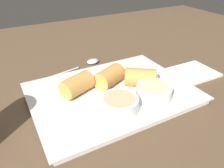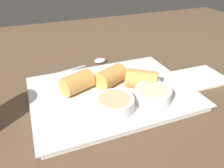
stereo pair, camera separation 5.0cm
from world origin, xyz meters
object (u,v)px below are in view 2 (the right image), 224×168
(serving_plate, at_px, (112,93))
(dipping_bowl_near, at_px, (115,104))
(spoon, at_px, (95,62))
(napkin, at_px, (201,77))
(dipping_bowl_far, at_px, (153,94))

(serving_plate, height_order, dipping_bowl_near, dipping_bowl_near)
(serving_plate, height_order, spoon, serving_plate)
(serving_plate, relative_size, napkin, 2.97)
(napkin, bearing_deg, serving_plate, -2.03)
(dipping_bowl_near, bearing_deg, napkin, -167.21)
(spoon, bearing_deg, napkin, 141.37)
(dipping_bowl_near, height_order, dipping_bowl_far, same)
(dipping_bowl_near, relative_size, spoon, 0.42)
(dipping_bowl_far, xyz_separation_m, spoon, (0.05, -0.24, -0.02))
(dipping_bowl_near, distance_m, napkin, 0.27)
(dipping_bowl_near, xyz_separation_m, napkin, (-0.26, -0.06, -0.03))
(serving_plate, bearing_deg, spoon, -94.89)
(serving_plate, relative_size, spoon, 1.98)
(dipping_bowl_far, distance_m, spoon, 0.25)
(serving_plate, height_order, dipping_bowl_far, dipping_bowl_far)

